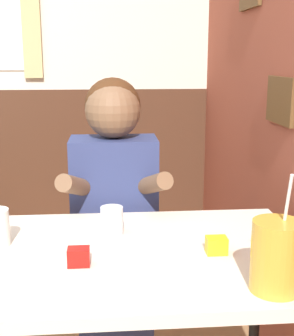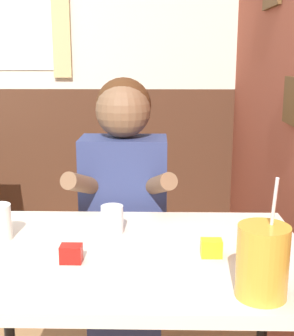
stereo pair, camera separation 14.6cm
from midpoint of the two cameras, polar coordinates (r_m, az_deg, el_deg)
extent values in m
cube|color=#9E4C38|center=(2.15, 12.92, 14.01)|extent=(0.06, 4.35, 2.70)
cube|color=brown|center=(1.89, 13.82, 8.00)|extent=(0.02, 0.26, 0.18)
cube|color=#472819|center=(3.44, -18.08, -0.13)|extent=(5.82, 0.06, 1.10)
cube|color=tan|center=(3.26, -15.30, 17.08)|extent=(0.12, 0.02, 0.74)
cube|color=beige|center=(1.40, -4.63, -10.80)|extent=(1.05, 0.71, 0.04)
cylinder|color=black|center=(1.92, 10.87, -16.69)|extent=(0.04, 0.04, 0.72)
cube|color=navy|center=(2.10, -5.86, -17.66)|extent=(0.31, 0.20, 0.46)
cube|color=navy|center=(1.89, -6.22, -4.49)|extent=(0.34, 0.20, 0.54)
sphere|color=#472814|center=(1.84, -6.51, 7.54)|extent=(0.22, 0.22, 0.22)
sphere|color=brown|center=(1.81, -6.52, 6.95)|extent=(0.21, 0.21, 0.21)
cylinder|color=brown|center=(1.74, -10.92, -2.21)|extent=(0.14, 0.27, 0.15)
cylinder|color=brown|center=(1.73, -1.91, -2.05)|extent=(0.14, 0.27, 0.15)
cylinder|color=gold|center=(1.17, 12.01, -10.58)|extent=(0.12, 0.12, 0.18)
cylinder|color=white|center=(1.12, 13.25, -4.03)|extent=(0.01, 0.04, 0.14)
cylinder|color=silver|center=(1.52, -7.09, -6.41)|extent=(0.07, 0.07, 0.09)
cube|color=#B7140F|center=(1.32, -11.55, -10.62)|extent=(0.06, 0.04, 0.05)
cube|color=yellow|center=(1.37, 5.44, -9.43)|extent=(0.06, 0.04, 0.05)
camera|label=1|loc=(0.07, -92.86, -0.68)|focal=50.00mm
camera|label=2|loc=(0.07, 87.14, 0.68)|focal=50.00mm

